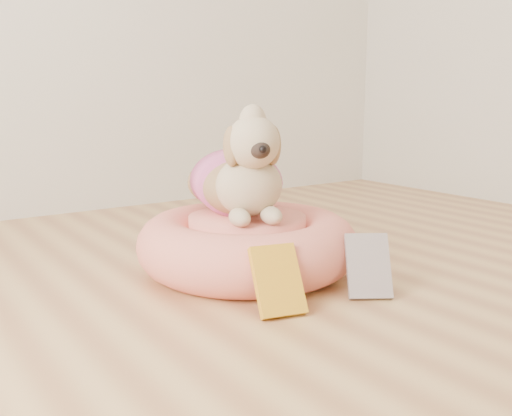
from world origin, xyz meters
TOP-DOWN VIEW (x-y plane):
  - pet_bed at (0.19, 0.97)m, footprint 0.72×0.72m
  - dog at (0.18, 0.99)m, footprint 0.47×0.58m
  - book_yellow at (0.05, 0.62)m, footprint 0.15×0.15m
  - book_white at (0.34, 0.57)m, footprint 0.17×0.16m

SIDE VIEW (x-z plane):
  - book_white at x=0.34m, z-range 0.00..0.17m
  - book_yellow at x=0.05m, z-range 0.00..0.18m
  - pet_bed at x=0.19m, z-range 0.00..0.18m
  - dog at x=0.18m, z-range 0.19..0.55m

